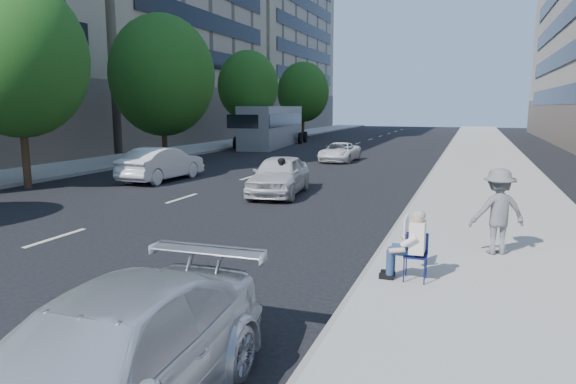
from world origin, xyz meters
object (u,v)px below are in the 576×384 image
at_px(parked_sedan, 102,370).
at_px(motorcycle, 282,180).
at_px(white_sedan_mid, 162,164).
at_px(white_sedan_far, 340,152).
at_px(bus, 273,126).
at_px(white_sedan_near, 279,175).
at_px(seated_protester, 410,241).
at_px(jogger, 498,211).

distance_m(parked_sedan, motorcycle, 13.96).
xyz_separation_m(parked_sedan, motorcycle, (-3.15, 13.60, -0.07)).
bearing_deg(white_sedan_mid, white_sedan_far, -114.44).
height_order(white_sedan_mid, bus, bus).
height_order(white_sedan_near, white_sedan_far, white_sedan_near).
relative_size(seated_protester, motorcycle, 0.64).
height_order(seated_protester, white_sedan_far, seated_protester).
height_order(white_sedan_mid, motorcycle, white_sedan_mid).
bearing_deg(parked_sedan, jogger, 62.08).
bearing_deg(white_sedan_near, seated_protester, -63.03).
bearing_deg(motorcycle, white_sedan_far, 95.70).
xyz_separation_m(white_sedan_mid, bus, (-2.82, 20.75, 0.89)).
bearing_deg(bus, white_sedan_far, -57.49).
relative_size(white_sedan_near, white_sedan_far, 1.07).
xyz_separation_m(seated_protester, white_sedan_mid, (-12.04, 10.32, -0.13)).
xyz_separation_m(white_sedan_mid, motorcycle, (6.54, -2.14, -0.11)).
xyz_separation_m(white_sedan_near, white_sedan_far, (-0.76, 12.35, -0.18)).
distance_m(seated_protester, motorcycle, 9.86).
distance_m(parked_sedan, bus, 38.59).
xyz_separation_m(seated_protester, motorcycle, (-5.50, 8.18, -0.24)).
bearing_deg(jogger, white_sedan_far, -89.71).
bearing_deg(white_sedan_near, jogger, -47.39).
height_order(jogger, white_sedan_near, jogger).
relative_size(white_sedan_far, bus, 0.33).
bearing_deg(white_sedan_far, bus, 130.70).
relative_size(parked_sedan, bus, 0.40).
distance_m(white_sedan_near, white_sedan_far, 12.37).
xyz_separation_m(jogger, white_sedan_mid, (-13.60, 7.97, -0.32)).
height_order(white_sedan_mid, white_sedan_far, white_sedan_mid).
relative_size(white_sedan_mid, white_sedan_far, 1.12).
bearing_deg(bus, parked_sedan, -77.98).
bearing_deg(bus, white_sedan_mid, -89.16).
bearing_deg(motorcycle, jogger, -38.56).
distance_m(seated_protester, white_sedan_far, 21.95).
bearing_deg(white_sedan_far, jogger, -65.17).
bearing_deg(motorcycle, parked_sedan, -75.96).
distance_m(white_sedan_mid, bus, 20.96).
bearing_deg(white_sedan_near, white_sedan_mid, 157.71).
xyz_separation_m(white_sedan_far, motorcycle, (1.05, -12.77, 0.08)).
bearing_deg(bus, jogger, -67.15).
relative_size(parked_sedan, white_sedan_near, 1.13).
bearing_deg(white_sedan_far, white_sedan_mid, -116.03).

